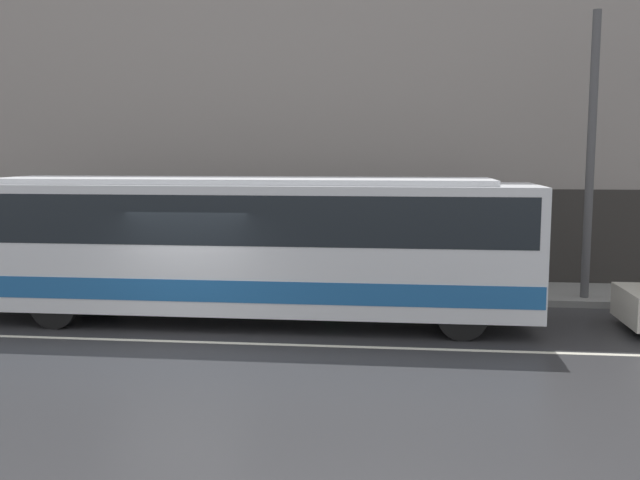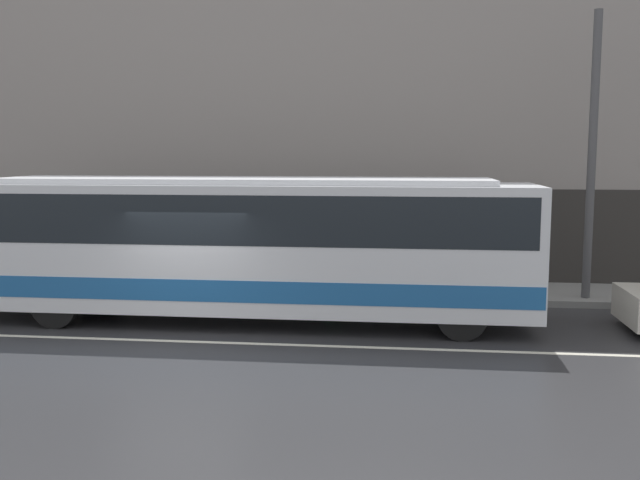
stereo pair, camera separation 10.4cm
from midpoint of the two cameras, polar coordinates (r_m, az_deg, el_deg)
name	(u,v)px [view 1 (the left image)]	position (r m, az deg, el deg)	size (l,w,h in m)	color
ground_plane	(180,342)	(14.41, -11.37, -7.98)	(60.00, 60.00, 0.00)	#2D2D30
sidewalk	(239,287)	(19.35, -6.62, -3.77)	(60.00, 2.55, 0.16)	gray
building_facade	(248,98)	(20.45, -5.92, 11.26)	(60.00, 0.35, 10.81)	gray
lane_stripe	(180,341)	(14.41, -11.37, -7.96)	(54.00, 0.14, 0.01)	beige
transit_bus	(244,241)	(15.58, -6.32, -0.09)	(12.48, 2.49, 3.15)	silver
utility_pole_near	(591,157)	(18.31, 20.68, 6.25)	(0.20, 0.20, 6.84)	#4C4C4F
pedestrian_waiting	(332,255)	(18.84, 0.84, -1.19)	(0.36, 0.36, 1.77)	#1E5933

